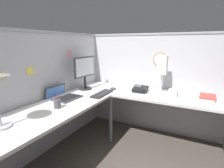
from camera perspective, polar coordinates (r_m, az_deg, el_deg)
name	(u,v)px	position (r m, az deg, el deg)	size (l,w,h in m)	color
ground_plane	(116,150)	(2.59, 1.18, -20.42)	(6.80, 6.80, 0.00)	#4C443D
cubicle_wall_back	(44,93)	(2.48, -21.06, -2.65)	(2.57, 0.12, 1.58)	#B2B2B7
cubicle_wall_right	(154,83)	(2.96, 13.31, 0.35)	(0.12, 2.37, 1.58)	#B2B2B7
desk	(114,111)	(2.16, 0.70, -8.59)	(2.35, 2.15, 0.73)	silver
monitor	(85,70)	(2.71, -8.81, 4.35)	(0.46, 0.20, 0.50)	#232326
laptop	(62,96)	(2.41, -15.80, -3.67)	(0.36, 0.40, 0.22)	#38383D
keyboard	(102,94)	(2.47, -3.17, -3.12)	(0.43, 0.14, 0.02)	#232326
computer_mouse	(113,88)	(2.72, 0.36, -1.43)	(0.06, 0.10, 0.03)	#38383D
pen_cup	(57,103)	(2.04, -17.28, -6.03)	(0.08, 0.08, 0.18)	#4C4C51
office_phone	(141,89)	(2.61, 9.23, -1.75)	(0.19, 0.21, 0.11)	black
book_stack	(207,98)	(2.56, 28.39, -3.87)	(0.31, 0.25, 0.04)	silver
desk_lamp_paper	(162,66)	(2.56, 15.94, 5.54)	(0.13, 0.13, 0.53)	#B7BABF
tissue_box	(173,93)	(2.52, 19.13, -2.70)	(0.12, 0.12, 0.09)	silver
wall_clock	(161,60)	(2.83, 15.42, 7.63)	(0.04, 0.22, 0.22)	olive
pinned_note_leftmost	(30,71)	(2.24, -24.99, 3.86)	(0.09, 0.00, 0.08)	#EAD84C
pinned_note_middle	(69,54)	(2.70, -13.60, 9.42)	(0.11, 0.00, 0.09)	pink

